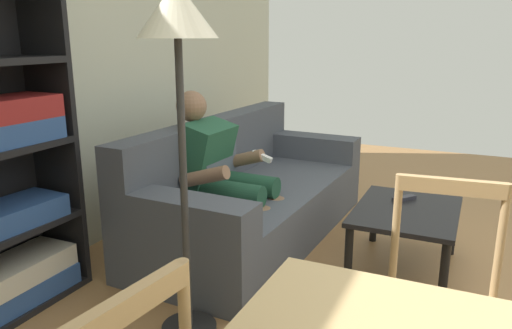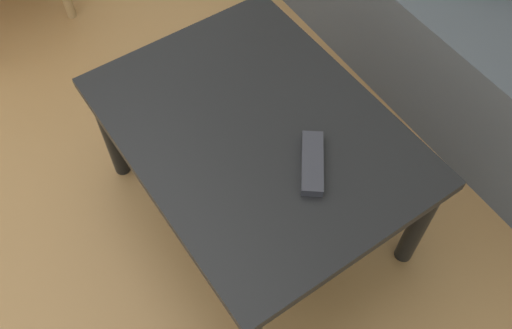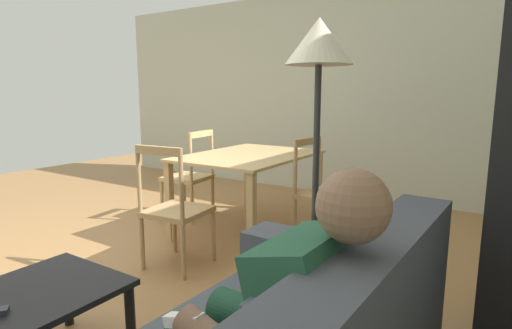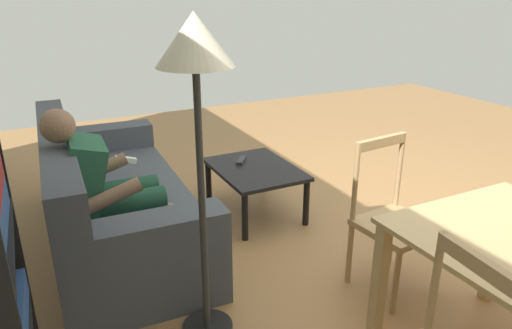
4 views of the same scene
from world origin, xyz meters
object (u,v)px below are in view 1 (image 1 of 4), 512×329
coffee_table (406,217)px  tv_remote (404,198)px  floor_lamp (178,45)px  couch (248,196)px  person_lounging (222,172)px  dining_chair_facing_couch (441,319)px

coffee_table → tv_remote: size_ratio=4.81×
coffee_table → floor_lamp: (-1.17, 0.88, 1.07)m
couch → person_lounging: person_lounging is taller
person_lounging → dining_chair_facing_couch: size_ratio=1.17×
coffee_table → couch: bearing=85.4°
couch → floor_lamp: size_ratio=1.31×
person_lounging → tv_remote: (0.38, -1.16, -0.14)m
person_lounging → tv_remote: 1.23m
couch → tv_remote: size_ratio=13.07×
person_lounging → dining_chair_facing_couch: person_lounging is taller
person_lounging → coffee_table: bearing=-80.0°
coffee_table → tv_remote: tv_remote is taller
couch → floor_lamp: (-1.26, -0.27, 1.12)m
tv_remote → floor_lamp: bearing=96.1°
couch → coffee_table: bearing=-94.6°
tv_remote → couch: bearing=42.1°
person_lounging → dining_chair_facing_couch: 1.85m
couch → tv_remote: (0.08, -1.11, 0.11)m
coffee_table → dining_chair_facing_couch: size_ratio=0.87×
coffee_table → tv_remote: (0.17, 0.04, 0.07)m
person_lounging → floor_lamp: bearing=-161.3°
dining_chair_facing_couch → couch: bearing=46.6°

